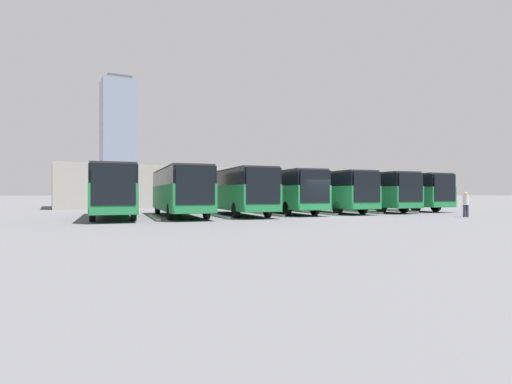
{
  "coord_description": "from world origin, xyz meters",
  "views": [
    {
      "loc": [
        16.5,
        21.54,
        1.59
      ],
      "look_at": [
        2.37,
        -5.47,
        1.69
      ],
      "focal_mm": 28.0,
      "sensor_mm": 36.0,
      "label": 1
    }
  ],
  "objects_px": {
    "bus_0": "(399,191)",
    "bus_4": "(237,190)",
    "bus_2": "(328,190)",
    "pedestrian": "(466,204)",
    "bus_1": "(367,191)",
    "bus_3": "(282,190)",
    "bus_6": "(113,190)",
    "bus_5": "(180,190)"
  },
  "relations": [
    {
      "from": "bus_3",
      "to": "bus_6",
      "type": "bearing_deg",
      "value": 7.01
    },
    {
      "from": "bus_1",
      "to": "bus_3",
      "type": "distance_m",
      "value": 8.51
    },
    {
      "from": "bus_2",
      "to": "pedestrian",
      "type": "relative_size",
      "value": 6.68
    },
    {
      "from": "bus_6",
      "to": "bus_4",
      "type": "bearing_deg",
      "value": -177.2
    },
    {
      "from": "bus_3",
      "to": "bus_4",
      "type": "relative_size",
      "value": 1.0
    },
    {
      "from": "bus_3",
      "to": "pedestrian",
      "type": "relative_size",
      "value": 6.68
    },
    {
      "from": "bus_0",
      "to": "bus_4",
      "type": "distance_m",
      "value": 17.0
    },
    {
      "from": "bus_3",
      "to": "bus_5",
      "type": "height_order",
      "value": "same"
    },
    {
      "from": "bus_3",
      "to": "bus_4",
      "type": "bearing_deg",
      "value": 15.4
    },
    {
      "from": "bus_2",
      "to": "bus_6",
      "type": "relative_size",
      "value": 1.0
    },
    {
      "from": "bus_5",
      "to": "bus_6",
      "type": "xyz_separation_m",
      "value": [
        4.25,
        -0.59,
        0.0
      ]
    },
    {
      "from": "bus_4",
      "to": "pedestrian",
      "type": "height_order",
      "value": "bus_4"
    },
    {
      "from": "bus_1",
      "to": "bus_6",
      "type": "xyz_separation_m",
      "value": [
        21.24,
        -0.57,
        0.0
      ]
    },
    {
      "from": "bus_0",
      "to": "bus_3",
      "type": "distance_m",
      "value": 12.75
    },
    {
      "from": "bus_2",
      "to": "pedestrian",
      "type": "xyz_separation_m",
      "value": [
        -4.03,
        9.65,
        -0.92
      ]
    },
    {
      "from": "bus_1",
      "to": "pedestrian",
      "type": "bearing_deg",
      "value": 96.16
    },
    {
      "from": "bus_1",
      "to": "bus_2",
      "type": "height_order",
      "value": "same"
    },
    {
      "from": "bus_1",
      "to": "bus_2",
      "type": "bearing_deg",
      "value": 5.63
    },
    {
      "from": "bus_3",
      "to": "bus_0",
      "type": "bearing_deg",
      "value": -173.3
    },
    {
      "from": "bus_3",
      "to": "bus_6",
      "type": "xyz_separation_m",
      "value": [
        12.75,
        -0.1,
        0.0
      ]
    },
    {
      "from": "bus_2",
      "to": "bus_4",
      "type": "relative_size",
      "value": 1.0
    },
    {
      "from": "bus_0",
      "to": "bus_6",
      "type": "height_order",
      "value": "same"
    },
    {
      "from": "bus_2",
      "to": "pedestrian",
      "type": "distance_m",
      "value": 10.5
    },
    {
      "from": "bus_1",
      "to": "bus_6",
      "type": "height_order",
      "value": "same"
    },
    {
      "from": "bus_3",
      "to": "bus_4",
      "type": "xyz_separation_m",
      "value": [
        4.25,
        0.59,
        0.0
      ]
    },
    {
      "from": "bus_3",
      "to": "bus_5",
      "type": "bearing_deg",
      "value": 10.75
    },
    {
      "from": "bus_2",
      "to": "bus_5",
      "type": "relative_size",
      "value": 1.0
    },
    {
      "from": "bus_1",
      "to": "bus_4",
      "type": "relative_size",
      "value": 1.0
    },
    {
      "from": "bus_1",
      "to": "bus_2",
      "type": "distance_m",
      "value": 4.25
    },
    {
      "from": "bus_0",
      "to": "bus_5",
      "type": "xyz_separation_m",
      "value": [
        21.24,
        0.32,
        0.0
      ]
    },
    {
      "from": "bus_0",
      "to": "bus_3",
      "type": "xyz_separation_m",
      "value": [
        12.75,
        -0.17,
        0.0
      ]
    },
    {
      "from": "bus_6",
      "to": "bus_3",
      "type": "bearing_deg",
      "value": -172.99
    },
    {
      "from": "bus_0",
      "to": "bus_1",
      "type": "height_order",
      "value": "same"
    },
    {
      "from": "bus_1",
      "to": "bus_3",
      "type": "height_order",
      "value": "same"
    },
    {
      "from": "bus_1",
      "to": "bus_3",
      "type": "bearing_deg",
      "value": 4.28
    },
    {
      "from": "bus_5",
      "to": "bus_6",
      "type": "distance_m",
      "value": 4.29
    },
    {
      "from": "bus_0",
      "to": "bus_1",
      "type": "relative_size",
      "value": 1.0
    },
    {
      "from": "bus_3",
      "to": "bus_4",
      "type": "distance_m",
      "value": 4.29
    },
    {
      "from": "bus_5",
      "to": "bus_6",
      "type": "height_order",
      "value": "same"
    },
    {
      "from": "bus_4",
      "to": "bus_2",
      "type": "bearing_deg",
      "value": -170.82
    },
    {
      "from": "bus_2",
      "to": "bus_3",
      "type": "relative_size",
      "value": 1.0
    },
    {
      "from": "bus_1",
      "to": "pedestrian",
      "type": "xyz_separation_m",
      "value": [
        0.21,
        9.52,
        -0.92
      ]
    }
  ]
}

